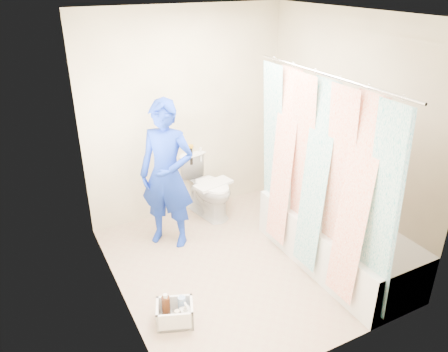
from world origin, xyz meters
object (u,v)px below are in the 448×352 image
bathtub (336,240)px  toilet (207,186)px  cleaning_caddy (176,314)px  plumber (167,175)px

bathtub → toilet: bearing=115.1°
bathtub → cleaning_caddy: size_ratio=4.67×
toilet → cleaning_caddy: (-1.03, -1.54, -0.29)m
bathtub → cleaning_caddy: 1.75m
bathtub → cleaning_caddy: bathtub is taller
bathtub → toilet: toilet is taller
bathtub → plumber: plumber is taller
toilet → plumber: 0.84m
bathtub → plumber: size_ratio=1.10×
bathtub → toilet: (-0.70, 1.51, 0.11)m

